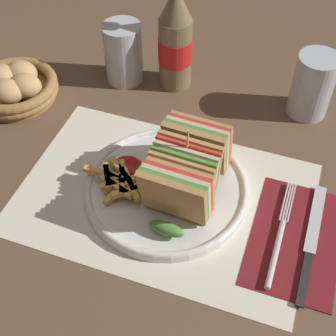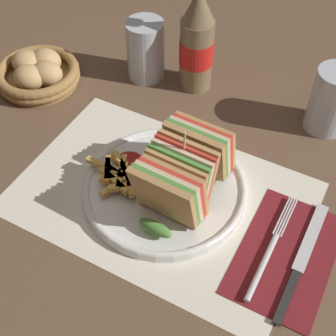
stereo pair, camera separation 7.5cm
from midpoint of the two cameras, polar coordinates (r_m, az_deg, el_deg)
The scene contains 13 objects.
ground_plane at distance 0.77m, azimuth 2.41°, elevation -3.08°, with size 4.00×4.00×0.00m, color brown.
placemat at distance 0.76m, azimuth 1.75°, elevation -3.56°, with size 0.47×0.31×0.00m.
plate_main at distance 0.76m, azimuth 2.11°, elevation -2.65°, with size 0.27×0.27×0.02m.
club_sandwich at distance 0.71m, azimuth 4.85°, elevation -0.80°, with size 0.10×0.19×0.14m.
fries_pile at distance 0.75m, azimuth -2.98°, elevation -0.90°, with size 0.12×0.09×0.02m.
ketchup_blob at distance 0.77m, azimuth -1.83°, elevation 0.69°, with size 0.05×0.04×0.02m.
napkin at distance 0.73m, azimuth 17.13°, elevation -10.20°, with size 0.13×0.21×0.00m.
fork at distance 0.71m, azimuth 15.02°, elevation -10.46°, with size 0.02×0.20×0.01m.
knife at distance 0.72m, azimuth 18.87°, elevation -10.85°, with size 0.02×0.22×0.00m.
coke_bottle_near at distance 0.91m, azimuth 5.96°, elevation 14.92°, with size 0.07×0.07×0.23m.
glass_near at distance 0.89m, azimuth 21.60°, elevation 7.55°, with size 0.08×0.08×0.12m.
glass_far at distance 0.96m, azimuth -0.44°, elevation 13.65°, with size 0.08×0.08×0.12m.
bread_basket at distance 0.98m, azimuth -13.48°, elevation 11.11°, with size 0.17×0.17×0.06m.
Camera 2 is at (0.23, -0.42, 0.60)m, focal length 50.00 mm.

